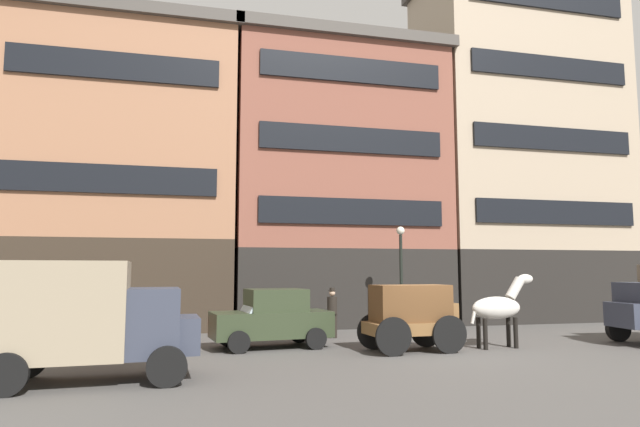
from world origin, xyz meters
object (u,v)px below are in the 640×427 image
(fire_hydrant_curbside, at_px, (184,327))
(delivery_truck_near, at_px, (88,316))
(streetlamp_curbside, at_px, (401,264))
(cargo_wagon, at_px, (412,313))
(pedestrian_officer, at_px, (332,310))
(draft_horse, at_px, (499,307))
(sedan_dark, at_px, (272,318))

(fire_hydrant_curbside, bearing_deg, delivery_truck_near, -106.04)
(streetlamp_curbside, bearing_deg, cargo_wagon, -108.35)
(cargo_wagon, height_order, fire_hydrant_curbside, cargo_wagon)
(cargo_wagon, bearing_deg, streetlamp_curbside, 71.65)
(pedestrian_officer, bearing_deg, streetlamp_curbside, 11.03)
(streetlamp_curbside, bearing_deg, draft_horse, -70.28)
(sedan_dark, bearing_deg, cargo_wagon, -23.96)
(cargo_wagon, distance_m, pedestrian_officer, 4.00)
(pedestrian_officer, xyz_separation_m, streetlamp_curbside, (2.92, 0.57, 1.69))
(draft_horse, distance_m, fire_hydrant_curbside, 10.65)
(delivery_truck_near, xyz_separation_m, streetlamp_curbside, (10.13, 6.85, 1.25))
(sedan_dark, relative_size, streetlamp_curbside, 0.94)
(draft_horse, height_order, streetlamp_curbside, streetlamp_curbside)
(sedan_dark, bearing_deg, streetlamp_curbside, 24.86)
(draft_horse, bearing_deg, fire_hydrant_curbside, 155.31)
(cargo_wagon, xyz_separation_m, sedan_dark, (-3.99, 1.77, -0.23))
(draft_horse, xyz_separation_m, streetlamp_curbside, (-1.53, 4.27, 1.40))
(cargo_wagon, xyz_separation_m, draft_horse, (2.95, 0.00, 0.12))
(delivery_truck_near, distance_m, fire_hydrant_curbside, 7.36)
(fire_hydrant_curbside, bearing_deg, draft_horse, -24.69)
(pedestrian_officer, distance_m, fire_hydrant_curbside, 5.28)
(sedan_dark, height_order, fire_hydrant_curbside, sedan_dark)
(draft_horse, height_order, pedestrian_officer, draft_horse)
(cargo_wagon, relative_size, streetlamp_curbside, 0.72)
(draft_horse, bearing_deg, sedan_dark, 165.69)
(cargo_wagon, bearing_deg, sedan_dark, 156.04)
(streetlamp_curbside, bearing_deg, delivery_truck_near, -145.96)
(delivery_truck_near, bearing_deg, sedan_dark, 42.56)
(delivery_truck_near, distance_m, streetlamp_curbside, 12.29)
(cargo_wagon, bearing_deg, pedestrian_officer, 112.06)
(cargo_wagon, xyz_separation_m, fire_hydrant_curbside, (-6.70, 4.44, -0.72))
(delivery_truck_near, xyz_separation_m, fire_hydrant_curbside, (2.01, 7.01, -1.00))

